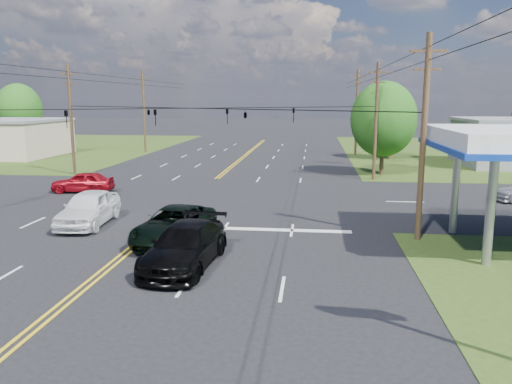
# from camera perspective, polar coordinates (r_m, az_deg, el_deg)

# --- Properties ---
(ground) EXTENTS (280.00, 280.00, 0.00)m
(ground) POSITION_cam_1_polar(r_m,az_deg,el_deg) (34.25, -7.05, -0.60)
(ground) COLOR black
(ground) RESTS_ON ground
(grass_nw) EXTENTS (46.00, 48.00, 0.03)m
(grass_nw) POSITION_cam_1_polar(r_m,az_deg,el_deg) (77.91, -27.05, 4.58)
(grass_nw) COLOR #2D4315
(grass_nw) RESTS_ON ground
(stop_bar) EXTENTS (10.00, 0.50, 0.02)m
(stop_bar) POSITION_cam_1_polar(r_m,az_deg,el_deg) (25.69, -0.34, -4.30)
(stop_bar) COLOR silver
(stop_bar) RESTS_ON ground
(pole_se) EXTENTS (1.60, 0.28, 9.50)m
(pole_se) POSITION_cam_1_polar(r_m,az_deg,el_deg) (24.23, 18.59, 6.05)
(pole_se) COLOR #3F2F1A
(pole_se) RESTS_ON ground
(pole_nw) EXTENTS (1.60, 0.28, 9.50)m
(pole_nw) POSITION_cam_1_polar(r_m,az_deg,el_deg) (46.66, -20.37, 7.87)
(pole_nw) COLOR #3F2F1A
(pole_nw) RESTS_ON ground
(pole_ne) EXTENTS (1.60, 0.28, 9.50)m
(pole_ne) POSITION_cam_1_polar(r_m,az_deg,el_deg) (41.98, 13.55, 8.00)
(pole_ne) COLOR #3F2F1A
(pole_ne) RESTS_ON ground
(pole_left_far) EXTENTS (1.60, 0.28, 10.00)m
(pole_left_far) POSITION_cam_1_polar(r_m,az_deg,el_deg) (64.19, -12.69, 9.06)
(pole_left_far) COLOR #3F2F1A
(pole_left_far) RESTS_ON ground
(pole_right_far) EXTENTS (1.60, 0.28, 10.00)m
(pole_right_far) POSITION_cam_1_polar(r_m,az_deg,el_deg) (60.87, 11.43, 9.04)
(pole_right_far) COLOR #3F2F1A
(pole_right_far) RESTS_ON ground
(span_wire_signals) EXTENTS (26.00, 18.00, 1.13)m
(span_wire_signals) POSITION_cam_1_polar(r_m,az_deg,el_deg) (33.61, -7.29, 9.48)
(span_wire_signals) COLOR black
(span_wire_signals) RESTS_ON ground
(power_lines) EXTENTS (26.04, 100.00, 0.64)m
(power_lines) POSITION_cam_1_polar(r_m,az_deg,el_deg) (31.73, -8.28, 14.10)
(power_lines) COLOR black
(power_lines) RESTS_ON ground
(tree_right_a) EXTENTS (5.70, 5.70, 8.18)m
(tree_right_a) POSITION_cam_1_polar(r_m,az_deg,el_deg) (45.08, 14.37, 8.06)
(tree_right_a) COLOR #3F2F1A
(tree_right_a) RESTS_ON ground
(tree_right_b) EXTENTS (4.94, 4.94, 7.09)m
(tree_right_b) POSITION_cam_1_polar(r_m,az_deg,el_deg) (57.33, 15.24, 7.84)
(tree_right_b) COLOR #3F2F1A
(tree_right_b) RESTS_ON ground
(tree_far_l) EXTENTS (6.08, 6.08, 8.72)m
(tree_far_l) POSITION_cam_1_polar(r_m,az_deg,el_deg) (76.02, -25.47, 8.52)
(tree_far_l) COLOR #3F2F1A
(tree_far_l) RESTS_ON ground
(pickup_dkgreen) EXTENTS (3.18, 6.03, 1.62)m
(pickup_dkgreen) POSITION_cam_1_polar(r_m,az_deg,el_deg) (23.61, -9.29, -3.75)
(pickup_dkgreen) COLOR black
(pickup_dkgreen) RESTS_ON ground
(suv_black) EXTENTS (2.82, 5.97, 1.68)m
(suv_black) POSITION_cam_1_polar(r_m,az_deg,el_deg) (20.17, -8.09, -6.11)
(suv_black) COLOR black
(suv_black) RESTS_ON ground
(pickup_white) EXTENTS (2.51, 5.48, 1.82)m
(pickup_white) POSITION_cam_1_polar(r_m,az_deg,el_deg) (27.90, -18.59, -1.74)
(pickup_white) COLOR white
(pickup_white) RESTS_ON ground
(sedan_red) EXTENTS (4.50, 2.22, 1.48)m
(sedan_red) POSITION_cam_1_polar(r_m,az_deg,el_deg) (37.89, -19.20, 1.10)
(sedan_red) COLOR maroon
(sedan_red) RESTS_ON ground
(polesign_ne) EXTENTS (2.10, 0.44, 7.60)m
(polesign_ne) POSITION_cam_1_polar(r_m,az_deg,el_deg) (50.04, 14.56, 9.40)
(polesign_ne) COLOR #A5A5AA
(polesign_ne) RESTS_ON ground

